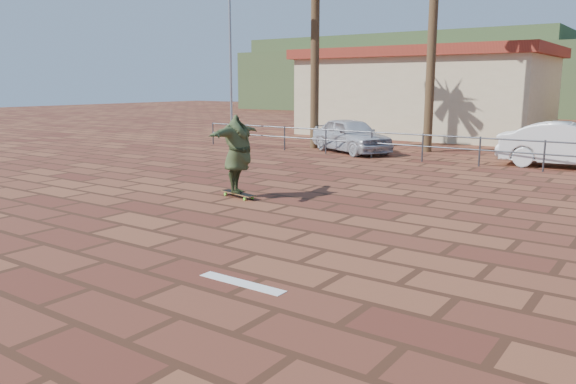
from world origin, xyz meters
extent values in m
plane|color=brown|center=(0.00, 0.00, 0.00)|extent=(120.00, 120.00, 0.00)
cube|color=white|center=(0.70, -1.20, 0.00)|extent=(1.40, 0.22, 0.01)
cylinder|color=#47494F|center=(-12.00, 12.00, 0.50)|extent=(0.06, 0.06, 1.00)
cylinder|color=#47494F|center=(-10.00, 12.00, 0.50)|extent=(0.06, 0.06, 1.00)
cylinder|color=#47494F|center=(-8.00, 12.00, 0.50)|extent=(0.06, 0.06, 1.00)
cylinder|color=#47494F|center=(-6.00, 12.00, 0.50)|extent=(0.06, 0.06, 1.00)
cylinder|color=#47494F|center=(-4.00, 12.00, 0.50)|extent=(0.06, 0.06, 1.00)
cylinder|color=#47494F|center=(-2.00, 12.00, 0.50)|extent=(0.06, 0.06, 1.00)
cylinder|color=#47494F|center=(0.00, 12.00, 0.50)|extent=(0.06, 0.06, 1.00)
cylinder|color=#47494F|center=(2.00, 12.00, 0.50)|extent=(0.06, 0.06, 1.00)
cylinder|color=#47494F|center=(0.00, 12.00, 0.95)|extent=(24.00, 0.05, 0.05)
cylinder|color=#47494F|center=(0.00, 12.00, 0.55)|extent=(24.00, 0.05, 0.05)
cylinder|color=gray|center=(-10.00, 11.00, 4.00)|extent=(0.10, 0.10, 8.00)
cylinder|color=brown|center=(-7.50, 13.50, 3.50)|extent=(0.36, 0.36, 7.00)
cylinder|color=brown|center=(-3.00, 15.00, 4.10)|extent=(0.36, 0.36, 8.20)
cube|color=beige|center=(-6.00, 22.00, 2.00)|extent=(12.00, 7.00, 4.00)
cube|color=maroon|center=(-6.00, 22.00, 4.25)|extent=(12.60, 7.60, 0.50)
cube|color=#384C28|center=(-22.00, 56.00, 4.00)|extent=(35.00, 14.00, 8.00)
cube|color=olive|center=(-3.22, 3.38, 0.10)|extent=(1.18, 0.51, 0.02)
cube|color=black|center=(-3.22, 3.38, 0.11)|extent=(1.13, 0.48, 0.00)
cube|color=silver|center=(-3.61, 3.47, 0.07)|extent=(0.10, 0.20, 0.03)
cube|color=silver|center=(-2.83, 3.29, 0.07)|extent=(0.10, 0.20, 0.03)
cylinder|color=#7AF433|center=(-3.63, 3.36, 0.04)|extent=(0.08, 0.05, 0.07)
cylinder|color=#7AF433|center=(-3.58, 3.58, 0.04)|extent=(0.08, 0.05, 0.07)
cylinder|color=#7AF433|center=(-2.86, 3.17, 0.04)|extent=(0.08, 0.05, 0.07)
cylinder|color=#7AF433|center=(-2.81, 3.40, 0.04)|extent=(0.08, 0.05, 0.07)
imported|color=#374424|center=(-3.22, 3.38, 1.06)|extent=(1.19, 2.41, 1.89)
imported|color=#B7B8BE|center=(-5.43, 13.00, 0.69)|extent=(4.34, 3.33, 1.38)
imported|color=white|center=(2.52, 13.45, 0.74)|extent=(4.60, 1.93, 1.48)
camera|label=1|loc=(5.50, -6.89, 2.73)|focal=35.00mm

